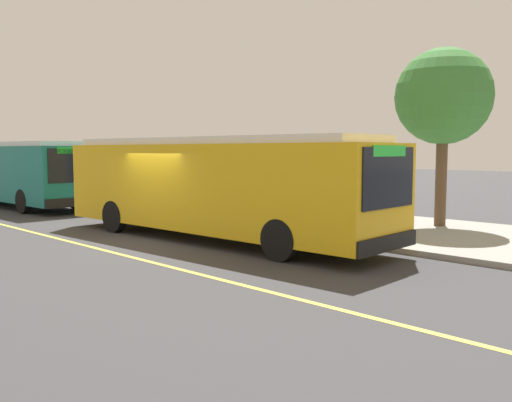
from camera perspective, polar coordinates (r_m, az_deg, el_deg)
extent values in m
plane|color=#38383A|center=(16.52, -9.43, -3.85)|extent=(120.00, 120.00, 0.00)
cube|color=gray|center=(20.52, 4.40, -1.81)|extent=(44.00, 6.40, 0.15)
cube|color=#E0D64C|center=(15.37, -16.17, -4.64)|extent=(36.00, 0.14, 0.01)
cube|color=gold|center=(16.08, -4.33, 1.53)|extent=(11.32, 3.09, 2.40)
cube|color=silver|center=(16.05, -4.36, 6.16)|extent=(10.41, 2.79, 0.20)
cube|color=black|center=(12.56, 13.46, 2.33)|extent=(0.14, 2.17, 1.34)
cube|color=black|center=(16.97, -1.15, 2.71)|extent=(9.86, 0.52, 1.06)
cube|color=black|center=(17.08, -1.13, -1.55)|extent=(10.64, 0.55, 0.28)
cube|color=#26D83F|center=(12.54, 13.54, 5.01)|extent=(0.10, 1.40, 0.24)
cube|color=black|center=(12.70, 13.38, -4.23)|extent=(0.20, 2.50, 0.36)
cylinder|color=black|center=(14.80, 8.27, -2.92)|extent=(1.01, 0.33, 1.00)
cylinder|color=black|center=(12.98, 2.48, -4.02)|extent=(1.01, 0.33, 1.00)
cylinder|color=black|center=(19.46, -8.59, -0.98)|extent=(1.01, 0.33, 1.00)
cylinder|color=black|center=(18.12, -14.29, -1.54)|extent=(1.01, 0.33, 1.00)
cube|color=#146B66|center=(28.26, -23.41, 2.70)|extent=(11.30, 2.75, 2.40)
cube|color=silver|center=(28.24, -23.51, 5.34)|extent=(10.40, 2.47, 0.20)
cube|color=black|center=(23.12, -18.13, 3.48)|extent=(0.08, 2.17, 1.34)
cube|color=black|center=(28.76, -21.05, 3.40)|extent=(9.91, 0.21, 1.06)
cube|color=silver|center=(28.82, -20.96, 0.88)|extent=(10.69, 0.22, 0.28)
cube|color=#26D83F|center=(23.11, -18.17, 4.94)|extent=(0.05, 1.40, 0.24)
cube|color=black|center=(23.19, -18.01, -0.11)|extent=(0.12, 2.50, 0.36)
cylinder|color=black|center=(25.64, -17.98, 0.31)|extent=(1.00, 0.30, 1.00)
cylinder|color=black|center=(24.66, -22.73, -0.02)|extent=(1.00, 0.30, 1.00)
cylinder|color=black|center=(31.87, -23.72, 1.04)|extent=(1.00, 0.30, 1.00)
cylinder|color=#333338|center=(18.86, 9.39, 1.41)|extent=(0.10, 0.10, 2.40)
cylinder|color=#333338|center=(17.83, 6.93, 1.22)|extent=(0.10, 0.10, 2.40)
cylinder|color=#333338|center=(20.49, 3.50, 1.77)|extent=(0.10, 0.10, 2.40)
cylinder|color=#333338|center=(19.55, 0.95, 1.61)|extent=(0.10, 0.10, 2.40)
cube|color=#333338|center=(19.11, 5.12, 5.23)|extent=(2.90, 1.60, 0.08)
cube|color=#4C606B|center=(19.65, 6.32, 1.60)|extent=(2.47, 0.04, 2.16)
cube|color=navy|center=(20.02, 2.25, 1.55)|extent=(0.06, 1.11, 1.82)
cube|color=brown|center=(19.30, 5.22, -0.69)|extent=(1.60, 0.44, 0.06)
cube|color=brown|center=(19.46, 5.68, 0.18)|extent=(1.60, 0.05, 0.44)
cube|color=#333338|center=(19.80, 3.62, -1.19)|extent=(0.08, 0.40, 0.45)
cube|color=#333338|center=(18.87, 6.88, -1.53)|extent=(0.08, 0.40, 0.45)
cylinder|color=#333338|center=(16.60, 8.02, 1.60)|extent=(0.07, 0.07, 2.80)
cube|color=white|center=(16.55, 8.03, 5.40)|extent=(0.44, 0.03, 0.56)
cube|color=red|center=(16.54, 8.00, 5.40)|extent=(0.40, 0.01, 0.16)
cylinder|color=#282D47|center=(18.20, 4.39, -1.13)|extent=(0.14, 0.14, 0.85)
cylinder|color=#282D47|center=(18.06, 4.02, -1.17)|extent=(0.14, 0.14, 0.85)
cube|color=red|center=(18.06, 4.22, 1.17)|extent=(0.24, 0.40, 0.62)
sphere|color=tan|center=(18.04, 4.23, 2.50)|extent=(0.22, 0.22, 0.22)
cylinder|color=brown|center=(18.86, 18.44, 2.12)|extent=(0.36, 0.36, 3.00)
sphere|color=#387A33|center=(18.91, 18.67, 10.13)|extent=(3.05, 3.05, 3.05)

